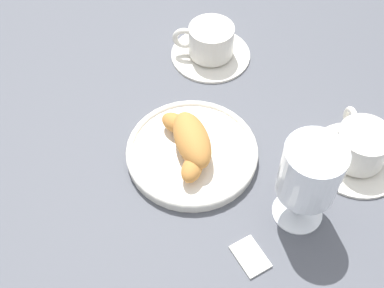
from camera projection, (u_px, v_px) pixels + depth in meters
name	position (u px, v px, depth m)	size (l,w,h in m)	color
ground_plane	(200.00, 142.00, 0.75)	(2.20, 2.20, 0.00)	#4C4F56
pastry_plate	(192.00, 152.00, 0.73)	(0.19, 0.19, 0.02)	silver
croissant_large	(190.00, 141.00, 0.71)	(0.14, 0.07, 0.04)	#BC7A38
coffee_cup_near	(210.00, 44.00, 0.85)	(0.14, 0.14, 0.06)	silver
coffee_cup_far	(360.00, 149.00, 0.71)	(0.14, 0.14, 0.06)	silver
juice_glass_left	(310.00, 174.00, 0.61)	(0.08, 0.08, 0.14)	white
sugar_packet	(250.00, 256.00, 0.64)	(0.05, 0.03, 0.01)	white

